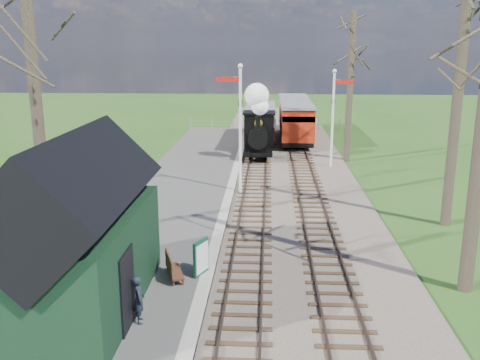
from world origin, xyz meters
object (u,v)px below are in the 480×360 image
(station_shed, at_px, (78,234))
(red_carriage_b, at_px, (293,113))
(locomotive, at_px, (258,125))
(person, at_px, (139,300))
(red_carriage_a, at_px, (297,123))
(bench, at_px, (172,268))
(semaphore_far, at_px, (334,111))
(sign_board, at_px, (201,257))
(semaphore_near, at_px, (239,120))
(coach, at_px, (260,121))

(station_shed, relative_size, red_carriage_b, 1.11)
(locomotive, bearing_deg, red_carriage_b, 75.56)
(locomotive, distance_m, person, 21.22)
(red_carriage_a, bearing_deg, bench, -101.83)
(semaphore_far, bearing_deg, bench, -112.29)
(sign_board, xyz_separation_m, person, (-1.21, -2.96, 0.06))
(station_shed, relative_size, bench, 4.68)
(station_shed, bearing_deg, semaphore_near, 73.62)
(locomotive, bearing_deg, station_shed, -101.93)
(sign_board, relative_size, person, 0.90)
(red_carriage_b, height_order, sign_board, red_carriage_b)
(red_carriage_a, bearing_deg, person, -101.42)
(semaphore_near, bearing_deg, bench, -98.19)
(semaphore_near, relative_size, red_carriage_b, 1.09)
(sign_board, bearing_deg, red_carriage_b, 81.98)
(station_shed, bearing_deg, coach, 80.74)
(semaphore_far, height_order, coach, semaphore_far)
(locomotive, relative_size, person, 3.77)
(station_shed, height_order, red_carriage_b, station_shed)
(semaphore_near, relative_size, bench, 4.62)
(station_shed, relative_size, person, 5.09)
(station_shed, height_order, person, station_shed)
(semaphore_far, height_order, person, semaphore_far)
(semaphore_near, height_order, sign_board, semaphore_near)
(station_shed, height_order, semaphore_near, semaphore_near)
(coach, bearing_deg, bench, -95.19)
(semaphore_near, xyz_separation_m, sign_board, (-0.60, -9.77, -2.87))
(semaphore_far, bearing_deg, locomotive, 152.46)
(red_carriage_b, bearing_deg, sign_board, -98.02)
(locomotive, relative_size, bench, 3.47)
(semaphore_near, relative_size, coach, 0.83)
(station_shed, xyz_separation_m, coach, (4.30, 26.36, -0.70))
(semaphore_near, distance_m, coach, 14.52)
(semaphore_near, height_order, red_carriage_b, semaphore_near)
(sign_board, height_order, bench, sign_board)
(red_carriage_a, height_order, red_carriage_b, same)
(station_shed, relative_size, sign_board, 5.68)
(semaphore_far, distance_m, person, 20.14)
(bench, bearing_deg, sign_board, 20.92)
(semaphore_near, xyz_separation_m, semaphore_far, (5.14, 6.00, -0.27))
(locomotive, bearing_deg, semaphore_near, -95.22)
(station_shed, height_order, bench, station_shed)
(station_shed, relative_size, red_carriage_a, 1.11)
(sign_board, bearing_deg, semaphore_near, 86.46)
(semaphore_near, xyz_separation_m, locomotive, (0.76, 8.29, -1.48))
(red_carriage_a, height_order, sign_board, red_carriage_a)
(person, bearing_deg, sign_board, -39.55)
(semaphore_near, xyz_separation_m, bench, (-1.45, -10.09, -3.08))
(station_shed, relative_size, semaphore_far, 1.10)
(red_carriage_b, relative_size, person, 4.60)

